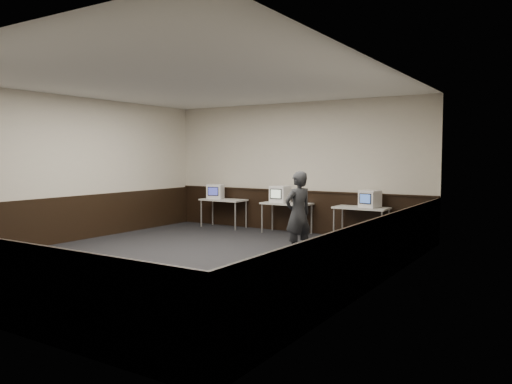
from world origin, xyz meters
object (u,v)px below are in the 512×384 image
at_px(desk_center, 287,206).
at_px(emac_right, 370,199).
at_px(emac_left, 215,192).
at_px(emac_center, 280,194).
at_px(person, 298,214).
at_px(desk_right, 361,210).
at_px(desk_left, 223,202).

height_order(desk_center, emac_right, emac_right).
height_order(emac_left, emac_center, emac_center).
bearing_deg(person, desk_center, -122.29).
height_order(desk_right, emac_right, emac_right).
height_order(desk_center, emac_left, emac_left).
relative_size(emac_left, person, 0.32).
xyz_separation_m(desk_left, emac_center, (1.73, -0.02, 0.28)).
bearing_deg(desk_left, emac_center, -0.63).
height_order(desk_right, person, person).
distance_m(desk_left, emac_left, 0.35).
relative_size(emac_right, person, 0.29).
distance_m(desk_right, emac_center, 2.09).
height_order(emac_right, person, person).
distance_m(desk_right, person, 2.32).
height_order(desk_right, emac_center, emac_center).
distance_m(emac_left, emac_right, 4.22).
bearing_deg(desk_right, emac_right, -4.55).
bearing_deg(person, emac_left, -97.25).
bearing_deg(desk_left, desk_right, 0.00).
relative_size(desk_right, emac_left, 2.33).
bearing_deg(desk_left, emac_right, -0.23).
relative_size(desk_left, emac_center, 2.67).
bearing_deg(person, desk_right, -165.54).
distance_m(desk_left, desk_right, 3.80).
relative_size(emac_center, person, 0.28).
distance_m(desk_right, emac_right, 0.33).
bearing_deg(emac_center, desk_right, -0.77).
height_order(emac_left, emac_right, emac_left).
relative_size(desk_center, emac_right, 2.59).
height_order(desk_left, desk_center, same).
xyz_separation_m(desk_center, emac_left, (-2.12, -0.05, 0.27)).
xyz_separation_m(emac_left, person, (3.63, -2.23, -0.14)).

